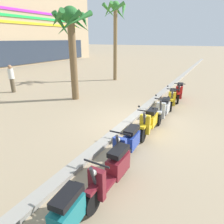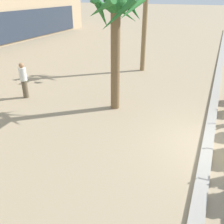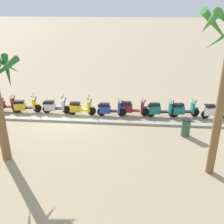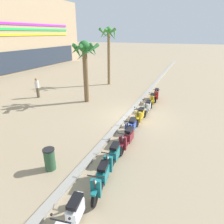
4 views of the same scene
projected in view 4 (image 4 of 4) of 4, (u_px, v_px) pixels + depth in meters
name	position (u px, v px, depth m)	size (l,w,h in m)	color
ground_plane	(132.00, 116.00, 13.41)	(200.00, 200.00, 0.00)	#9E896B
curb_strip	(127.00, 115.00, 13.49)	(60.00, 0.36, 0.12)	gray
scooter_white_lead_nearest	(72.00, 218.00, 5.53)	(1.73, 0.61, 1.17)	black
scooter_teal_gap_after_mid	(101.00, 179.00, 7.04)	(1.77, 0.62, 1.04)	black
scooter_teal_last_in_row	(113.00, 157.00, 8.28)	(1.83, 0.56, 1.04)	black
scooter_maroon_second_in_line	(127.00, 139.00, 9.69)	(1.83, 0.56, 1.04)	black
scooter_blue_mid_rear	(131.00, 127.00, 10.91)	(1.77, 0.56, 1.04)	black
scooter_yellow_tail_end	(140.00, 115.00, 12.46)	(1.73, 0.56, 1.17)	black
scooter_silver_far_back	(147.00, 107.00, 13.82)	(1.76, 0.56, 1.17)	black
scooter_yellow_mid_centre	(152.00, 99.00, 15.45)	(1.77, 0.64, 1.17)	black
scooter_red_mid_front	(156.00, 94.00, 16.61)	(1.76, 0.59, 1.04)	black
palm_tree_far_corner	(109.00, 42.00, 20.15)	(1.91, 1.98, 5.84)	olive
palm_tree_by_mall_entrance	(85.00, 57.00, 15.05)	(2.23, 2.24, 4.75)	brown
pedestrian_strolling_near_curb	(37.00, 87.00, 17.04)	(0.34, 0.34, 1.71)	brown
litter_bin	(50.00, 159.00, 8.08)	(0.48, 0.48, 0.95)	#2D5638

